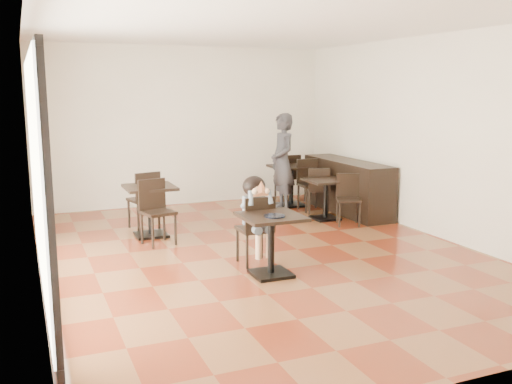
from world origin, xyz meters
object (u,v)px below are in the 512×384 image
child_table (271,245)px  chair_mid_b (349,200)px  adult_patron (282,162)px  chair_left_a (143,200)px  child (255,221)px  chair_back_a (287,177)px  cafe_table_left (151,211)px  cafe_table_back (291,186)px  chair_left_b (158,213)px  chair_back_b (311,185)px  chair_mid_a (318,190)px  child_chair (255,229)px  cafe_table_mid (325,199)px

child_table → chair_mid_b: chair_mid_b is taller
adult_patron → chair_left_a: 2.89m
child_table → child: child is taller
chair_back_a → cafe_table_left: bearing=32.8°
cafe_table_left → cafe_table_back: (3.16, 1.31, 0.00)m
cafe_table_back → chair_left_b: (-3.16, -1.86, 0.08)m
child_table → chair_mid_b: (2.36, 1.99, 0.05)m
chair_back_a → chair_back_b: same height
adult_patron → chair_mid_a: adult_patron is taller
chair_back_b → chair_back_a: bearing=93.6°
child → cafe_table_left: 2.24m
cafe_table_left → chair_mid_b: size_ratio=0.93×
chair_mid_b → chair_back_b: 1.33m
child_table → adult_patron: 4.05m
chair_left_b → chair_back_b: chair_back_b is taller
adult_patron → chair_left_a: (-2.81, -0.46, -0.45)m
cafe_table_back → chair_left_b: bearing=-149.5°
adult_patron → chair_mid_b: (0.54, -1.58, -0.50)m
cafe_table_back → chair_left_b: 3.67m
cafe_table_left → chair_left_b: size_ratio=0.83×
chair_mid_b → adult_patron: bearing=132.8°
child_chair → chair_back_a: 4.52m
child_table → child: (0.00, 0.55, 0.20)m
cafe_table_mid → chair_left_a: size_ratio=0.75×
adult_patron → chair_back_a: adult_patron is taller
child_table → chair_mid_b: 3.09m
adult_patron → cafe_table_mid: adult_patron is taller
chair_mid_b → child_table: bearing=-115.8°
cafe_table_mid → chair_mid_a: 0.57m
chair_left_b → chair_back_b: size_ratio=1.00×
chair_left_a → chair_left_b: same height
adult_patron → chair_mid_b: 1.74m
cafe_table_back → chair_back_b: size_ratio=0.83×
cafe_table_left → child: bearing=-63.8°
child → cafe_table_left: bearing=116.2°
adult_patron → chair_left_a: adult_patron is taller
cafe_table_mid → chair_back_b: size_ratio=0.74×
child_chair → child: bearing=90.0°
child → adult_patron: (1.83, 3.02, 0.35)m
adult_patron → chair_back_a: 1.09m
cafe_table_left → child_table: bearing=-68.9°
cafe_table_mid → chair_back_a: bearing=86.2°
child_chair → chair_back_a: chair_back_a is taller
child_table → chair_left_b: bearing=116.2°
child_chair → cafe_table_mid: bearing=-138.1°
child → cafe_table_back: size_ratio=1.45×
child_table → cafe_table_back: bearing=60.7°
chair_mid_b → chair_back_b: size_ratio=0.89×
child → chair_mid_a: bearing=47.0°
cafe_table_mid → chair_mid_a: bearing=74.8°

